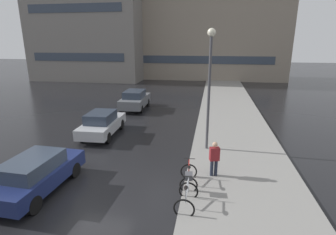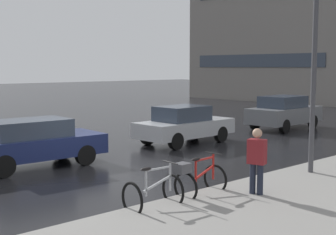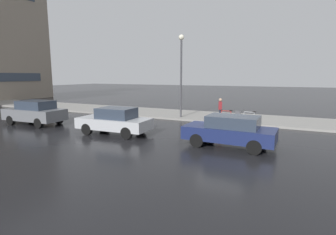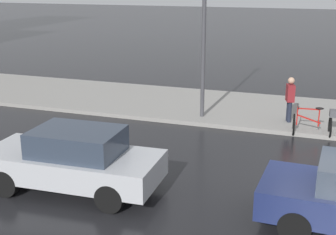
# 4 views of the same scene
# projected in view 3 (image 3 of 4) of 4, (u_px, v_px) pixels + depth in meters

# --- Properties ---
(ground_plane) EXTENTS (140.00, 140.00, 0.00)m
(ground_plane) POSITION_uv_depth(u_px,v_px,m) (223.00, 136.00, 14.35)
(ground_plane) COLOR black
(sidewalk_kerb) EXTENTS (4.80, 60.00, 0.14)m
(sidewalk_kerb) POSITION_uv_depth(u_px,v_px,m) (130.00, 111.00, 23.92)
(sidewalk_kerb) COLOR gray
(sidewalk_kerb) RESTS_ON ground
(bicycle_nearest) EXTENTS (0.77, 1.18, 1.01)m
(bicycle_nearest) POSITION_uv_depth(u_px,v_px,m) (251.00, 120.00, 17.32)
(bicycle_nearest) COLOR black
(bicycle_nearest) RESTS_ON ground
(bicycle_second) EXTENTS (0.80, 1.45, 1.00)m
(bicycle_second) POSITION_uv_depth(u_px,v_px,m) (230.00, 117.00, 17.84)
(bicycle_second) COLOR black
(bicycle_second) RESTS_ON ground
(car_navy) EXTENTS (1.92, 4.19, 1.47)m
(car_navy) POSITION_uv_depth(u_px,v_px,m) (230.00, 131.00, 12.13)
(car_navy) COLOR navy
(car_navy) RESTS_ON ground
(car_silver) EXTENTS (1.92, 4.24, 1.50)m
(car_silver) POSITION_uv_depth(u_px,v_px,m) (115.00, 121.00, 14.77)
(car_silver) COLOR #B2B5BA
(car_silver) RESTS_ON ground
(car_grey) EXTENTS (2.00, 4.21, 1.62)m
(car_grey) POSITION_uv_depth(u_px,v_px,m) (35.00, 112.00, 17.69)
(car_grey) COLOR slate
(car_grey) RESTS_ON ground
(pedestrian) EXTENTS (0.45, 0.34, 1.66)m
(pedestrian) POSITION_uv_depth(u_px,v_px,m) (220.00, 108.00, 19.04)
(pedestrian) COLOR #1E2333
(pedestrian) RESTS_ON ground
(streetlamp) EXTENTS (0.40, 0.40, 6.25)m
(streetlamp) POSITION_uv_depth(u_px,v_px,m) (181.00, 65.00, 19.45)
(streetlamp) COLOR #424247
(streetlamp) RESTS_ON ground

